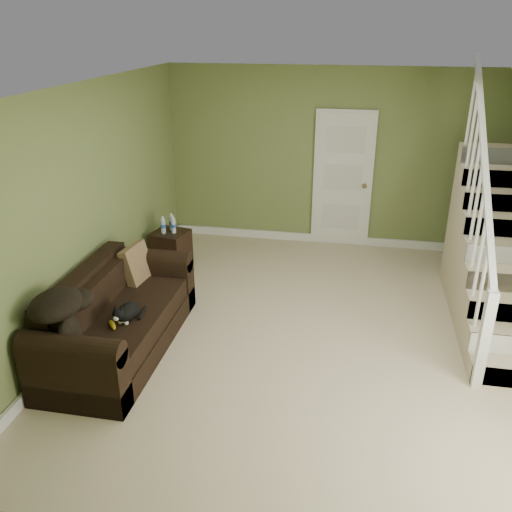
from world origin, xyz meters
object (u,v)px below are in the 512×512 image
at_px(sofa, 116,321).
at_px(cat, 127,313).
at_px(banana, 112,325).
at_px(side_table, 171,249).

bearing_deg(sofa, cat, -40.77).
relative_size(sofa, banana, 11.85).
height_order(sofa, cat, sofa).
bearing_deg(cat, sofa, 146.84).
relative_size(sofa, cat, 4.51).
bearing_deg(banana, cat, 22.22).
xyz_separation_m(sofa, side_table, (-0.11, 2.03, -0.05)).
bearing_deg(side_table, banana, -84.17).
height_order(side_table, cat, side_table).
distance_m(sofa, side_table, 2.03).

